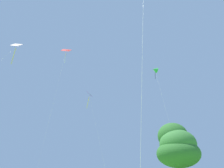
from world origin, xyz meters
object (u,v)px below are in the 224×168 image
Objects in this scene: kite_red_high at (65,54)px; kite_green_small at (155,70)px; tree_left_oak at (177,146)px; kite_black_large at (13,51)px; kite_purple_streamer at (89,98)px.

kite_green_small is (18.90, -4.86, -5.73)m from kite_red_high.
kite_black_large is at bearing 173.31° from tree_left_oak.
kite_red_high is at bearing 165.58° from kite_green_small.
kite_black_large is 26.09m from kite_green_small.
kite_red_high is at bearing 63.66° from kite_black_large.
kite_black_large is 1.25× the size of kite_purple_streamer.
kite_red_high is 1.32× the size of kite_green_small.
kite_red_high is at bearing 139.42° from tree_left_oak.
kite_green_small is at bearing 16.49° from kite_black_large.
kite_black_large reaches higher than tree_left_oak.
kite_red_high is at bearing 155.38° from kite_purple_streamer.
kite_red_high is (6.06, 12.25, 7.35)m from kite_black_large.
kite_red_high is 1.68× the size of kite_purple_streamer.
kite_green_small reaches higher than kite_purple_streamer.
kite_black_large is at bearing -141.55° from kite_purple_streamer.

